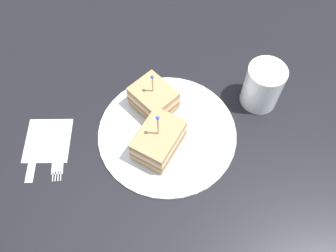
% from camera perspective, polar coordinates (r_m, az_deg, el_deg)
% --- Properties ---
extents(ground_plane, '(1.01, 1.01, 0.02)m').
position_cam_1_polar(ground_plane, '(0.74, 0.00, -1.56)').
color(ground_plane, black).
extents(plate, '(0.28, 0.28, 0.01)m').
position_cam_1_polar(plate, '(0.73, 0.00, -0.99)').
color(plate, white).
rests_on(plate, ground_plane).
extents(sandwich_half_front, '(0.11, 0.12, 0.11)m').
position_cam_1_polar(sandwich_half_front, '(0.68, -1.34, -2.23)').
color(sandwich_half_front, tan).
rests_on(sandwich_half_front, plate).
extents(sandwich_half_back, '(0.11, 0.11, 0.10)m').
position_cam_1_polar(sandwich_half_back, '(0.74, -2.18, 4.43)').
color(sandwich_half_back, tan).
rests_on(sandwich_half_back, plate).
extents(drink_glass, '(0.08, 0.08, 0.10)m').
position_cam_1_polar(drink_glass, '(0.77, 14.78, 5.91)').
color(drink_glass, gold).
rests_on(drink_glass, ground_plane).
extents(napkin, '(0.09, 0.10, 0.00)m').
position_cam_1_polar(napkin, '(0.76, -18.35, -2.16)').
color(napkin, beige).
rests_on(napkin, ground_plane).
extents(fork, '(0.02, 0.13, 0.00)m').
position_cam_1_polar(fork, '(0.74, -16.89, -4.85)').
color(fork, silver).
rests_on(fork, ground_plane).
extents(knife, '(0.02, 0.13, 0.00)m').
position_cam_1_polar(knife, '(0.75, -20.42, -4.43)').
color(knife, silver).
rests_on(knife, ground_plane).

